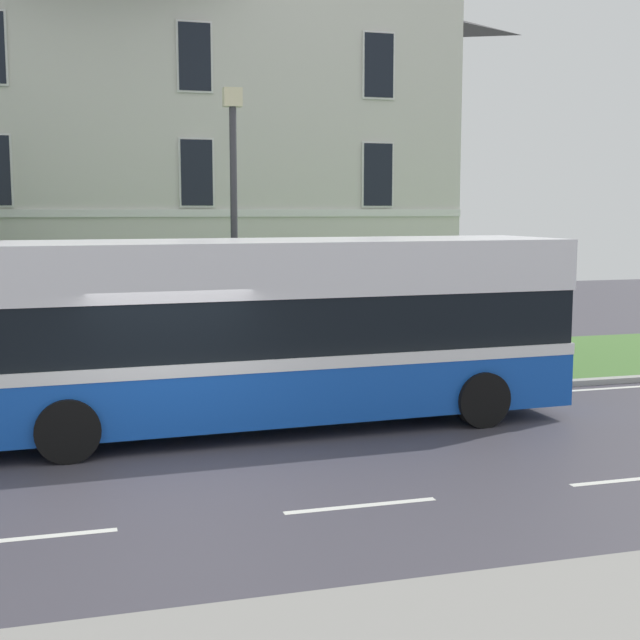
% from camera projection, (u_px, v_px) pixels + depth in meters
% --- Properties ---
extents(ground_plane, '(60.00, 56.00, 0.18)m').
position_uv_depth(ground_plane, '(176.00, 457.00, 13.15)').
color(ground_plane, '#423F48').
extents(georgian_townhouse, '(20.35, 9.75, 11.88)m').
position_uv_depth(georgian_townhouse, '(92.00, 130.00, 26.28)').
color(georgian_townhouse, silver).
rests_on(georgian_townhouse, ground_plane).
extents(iron_verge_railing, '(15.51, 0.04, 0.97)m').
position_uv_depth(iron_verge_railing, '(114.00, 378.00, 16.04)').
color(iron_verge_railing, black).
rests_on(iron_verge_railing, ground_plane).
extents(single_decker_bus, '(10.51, 3.06, 3.20)m').
position_uv_depth(single_decker_bus, '(271.00, 329.00, 14.83)').
color(single_decker_bus, blue).
rests_on(single_decker_bus, ground_plane).
extents(street_lamp_post, '(0.36, 0.24, 5.93)m').
position_uv_depth(street_lamp_post, '(234.00, 217.00, 17.14)').
color(street_lamp_post, '#333338').
rests_on(street_lamp_post, ground_plane).
extents(litter_bin, '(0.50, 0.50, 1.16)m').
position_uv_depth(litter_bin, '(152.00, 363.00, 17.09)').
color(litter_bin, black).
rests_on(litter_bin, ground_plane).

